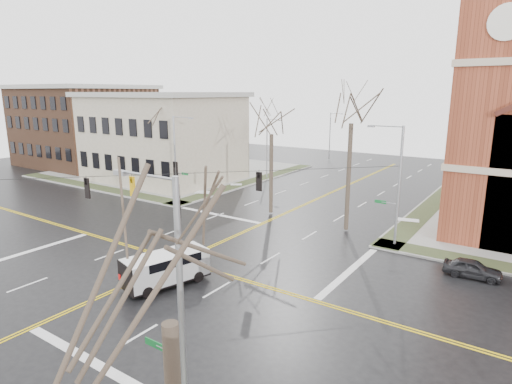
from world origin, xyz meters
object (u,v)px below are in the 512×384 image
Objects in this scene: signal_pole_se at (177,308)px; streetlight_north_a at (268,146)px; tree_se at (169,304)px; tree_nw_far at (171,120)px; signal_pole_ne at (397,182)px; tree_ne at (352,116)px; streetlight_north_b at (331,134)px; cargo_van at (169,266)px; tree_nw_near at (271,129)px; parked_car_a at (472,268)px; signal_pole_nw at (176,157)px.

streetlight_north_a is (-21.97, 39.50, -0.48)m from signal_pole_se.
tree_nw_far is at bearing 135.05° from tree_se.
tree_ne is (-4.31, 1.29, 4.69)m from signal_pole_ne.
tree_se is at bearing -46.50° from signal_pole_se.
streetlight_north_b is (-21.97, 36.50, -0.48)m from signal_pole_ne.
tree_nw_near reaches higher than cargo_van.
cargo_van is 19.09m from parked_car_a.
streetlight_north_a is 0.80× the size of tree_se.
streetlight_north_a is 20.00m from streetlight_north_b.
tree_nw_near reaches higher than signal_pole_ne.
tree_nw_near is at bearing 118.43° from tree_se.
tree_nw_near reaches higher than parked_car_a.
tree_ne is at bearing 64.02° from parked_car_a.
tree_ne is (17.66, -35.21, 5.17)m from streetlight_north_b.
streetlight_north_a is at bearing 139.27° from tree_ne.
tree_nw_near is at bearing 116.25° from signal_pole_se.
signal_pole_se reaches higher than parked_car_a.
tree_nw_far is 1.18× the size of tree_se.
streetlight_north_b is 1.45× the size of cargo_van.
streetlight_north_a is 0.71× the size of tree_nw_near.
signal_pole_se is (0.00, -23.00, 0.00)m from signal_pole_ne.
tree_se is (24.80, -62.48, 2.78)m from streetlight_north_b.
streetlight_north_a is 49.27m from tree_se.
signal_pole_se is at bearing -69.73° from streetlight_north_b.
tree_ne is 1.34× the size of tree_se.
tree_se reaches higher than cargo_van.
signal_pole_nw is 1.12× the size of streetlight_north_b.
signal_pole_nw is 10.95m from tree_nw_near.
signal_pole_nw and signal_pole_se have the same top height.
tree_nw_far is at bearing 141.33° from signal_pole_nw.
cargo_van is (12.72, -50.96, -3.30)m from streetlight_north_b.
tree_nw_far is at bearing 150.45° from cargo_van.
signal_pole_nw is at bearing -92.32° from streetlight_north_a.
tree_se reaches higher than parked_car_a.
signal_pole_nw reaches higher than streetlight_north_a.
cargo_van is 18.32m from tree_nw_near.
streetlight_north_a is 0.68× the size of tree_nw_far.
signal_pole_se is at bearing -90.00° from signal_pole_ne.
tree_ne is (4.95, 15.74, 8.47)m from cargo_van.
signal_pole_se is at bearing -44.77° from tree_nw_far.
signal_pole_nw is 29.10m from parked_car_a.
parked_car_a is (28.61, -2.97, -4.36)m from signal_pole_nw.
cargo_van reaches higher than parked_car_a.
tree_se is (2.83, -25.98, 2.30)m from signal_pole_ne.
tree_se reaches higher than signal_pole_ne.
signal_pole_nw is 36.51m from streetlight_north_b.
streetlight_north_a is 34.28m from parked_car_a.
tree_ne is (-10.28, 4.26, 9.05)m from parked_car_a.
streetlight_north_a is 1.45× the size of cargo_van.
signal_pole_se reaches higher than streetlight_north_a.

